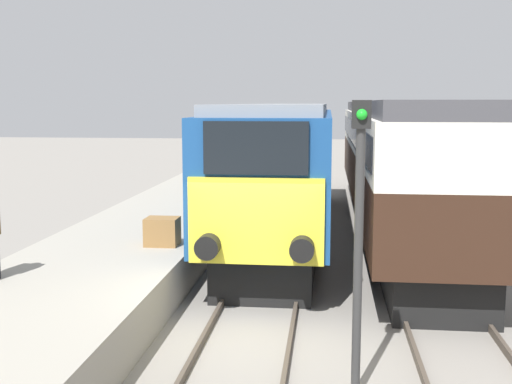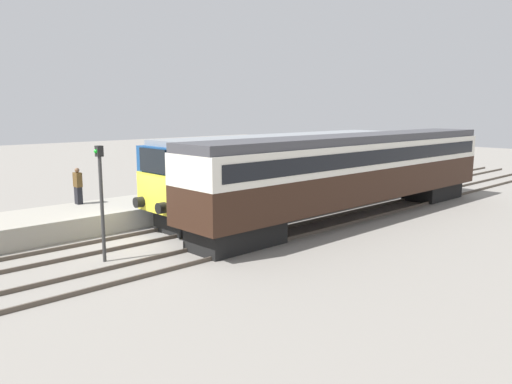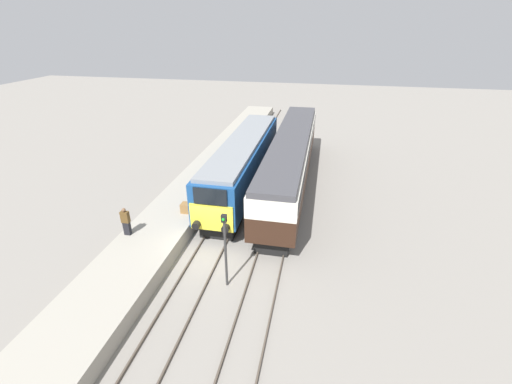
{
  "view_description": "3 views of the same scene",
  "coord_description": "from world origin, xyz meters",
  "views": [
    {
      "loc": [
        1.29,
        -10.38,
        3.92
      ],
      "look_at": [
        0.0,
        1.02,
        2.33
      ],
      "focal_mm": 45.0,
      "sensor_mm": 36.0,
      "label": 1
    },
    {
      "loc": [
        17.22,
        -9.59,
        5.14
      ],
      "look_at": [
        1.7,
        5.02,
        1.6
      ],
      "focal_mm": 35.0,
      "sensor_mm": 36.0,
      "label": 2
    },
    {
      "loc": [
        5.67,
        -14.52,
        11.54
      ],
      "look_at": [
        1.7,
        5.02,
        1.6
      ],
      "focal_mm": 24.0,
      "sensor_mm": 36.0,
      "label": 3
    }
  ],
  "objects": [
    {
      "name": "passenger_carriage",
      "position": [
        3.4,
        9.98,
        2.42
      ],
      "size": [
        2.75,
        19.52,
        3.97
      ],
      "color": "black",
      "rests_on": "ground_plane"
    },
    {
      "name": "luggage_crate",
      "position": [
        -2.23,
        2.83,
        1.18
      ],
      "size": [
        0.7,
        0.56,
        0.6
      ],
      "color": "olive",
      "rests_on": "platform_left"
    },
    {
      "name": "rails_near_track",
      "position": [
        0.0,
        5.0,
        0.07
      ],
      "size": [
        1.51,
        60.0,
        0.14
      ],
      "color": "#4C4238",
      "rests_on": "ground_plane"
    },
    {
      "name": "ground_plane",
      "position": [
        0.0,
        0.0,
        0.0
      ],
      "size": [
        120.0,
        120.0,
        0.0
      ],
      "primitive_type": "plane",
      "color": "gray"
    },
    {
      "name": "rails_far_track",
      "position": [
        3.4,
        5.0,
        0.07
      ],
      "size": [
        1.5,
        60.0,
        0.14
      ],
      "color": "#4C4238",
      "rests_on": "ground_plane"
    },
    {
      "name": "platform_left",
      "position": [
        -3.3,
        8.0,
        0.44
      ],
      "size": [
        3.5,
        50.0,
        0.88
      ],
      "color": "#9E998C",
      "rests_on": "ground_plane"
    },
    {
      "name": "locomotive",
      "position": [
        0.0,
        8.66,
        2.2
      ],
      "size": [
        2.7,
        15.78,
        3.89
      ],
      "color": "black",
      "rests_on": "ground_plane"
    },
    {
      "name": "signal_post",
      "position": [
        1.7,
        -2.1,
        2.35
      ],
      "size": [
        0.24,
        0.28,
        3.96
      ],
      "color": "#333333",
      "rests_on": "ground_plane"
    }
  ]
}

